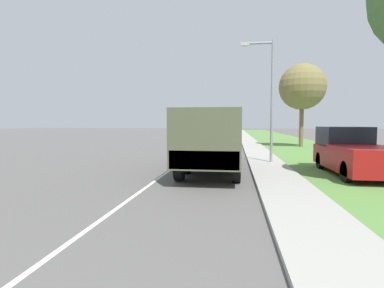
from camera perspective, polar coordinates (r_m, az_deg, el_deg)
The scene contains 10 objects.
ground_plane at distance 39.82m, azimuth 3.99°, elevation 0.89°, with size 180.00×180.00×0.00m, color #565451.
lane_centre_stripe at distance 39.82m, azimuth 3.99°, elevation 0.89°, with size 0.12×120.00×0.00m.
sidewalk_right at distance 39.74m, azimuth 10.47°, elevation 0.91°, with size 1.80×120.00×0.12m.
grass_strip_right at distance 40.17m, azimuth 16.76°, elevation 0.77°, with size 7.00×120.00×0.02m.
military_truck at distance 13.26m, azimuth 3.98°, elevation 1.57°, with size 2.36×7.80×2.74m.
car_nearest_ahead at distance 27.36m, azimuth 5.49°, elevation 0.85°, with size 1.87×4.16×1.41m.
car_second_ahead at distance 35.47m, azimuth 6.90°, elevation 1.53°, with size 1.71×4.83×1.40m.
pickup_truck at distance 14.05m, azimuth 28.32°, elevation -1.42°, with size 2.05×5.01×1.94m.
lamp_post at distance 15.99m, azimuth 14.22°, elevation 10.16°, with size 1.69×0.24×6.20m.
tree_mid_right at distance 28.75m, azimuth 20.26°, elevation 10.14°, with size 4.07×4.07×7.38m.
Camera 1 is at (2.88, 0.34, 2.10)m, focal length 28.00 mm.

